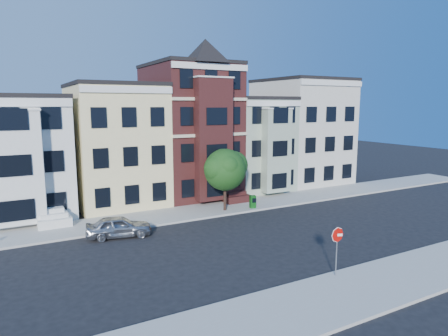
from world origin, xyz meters
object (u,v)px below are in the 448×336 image
street_tree (225,173)px  parked_car (119,227)px  newspaper_box (253,202)px  stop_sign (337,248)px

street_tree → parked_car: bearing=-167.2°
parked_car → newspaper_box: size_ratio=4.02×
newspaper_box → stop_sign: bearing=-92.4°
parked_car → stop_sign: bearing=-135.1°
newspaper_box → stop_sign: size_ratio=0.37×
newspaper_box → street_tree: bearing=-178.6°
stop_sign → newspaper_box: bearing=95.5°
parked_car → newspaper_box: parked_car is taller
street_tree → newspaper_box: (2.33, -0.48, -2.55)m
newspaper_box → stop_sign: (-3.59, -13.05, 0.89)m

